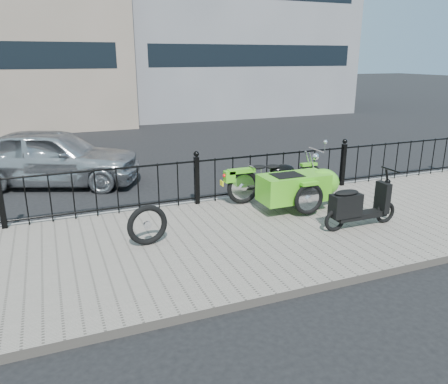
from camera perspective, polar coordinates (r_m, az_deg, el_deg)
name	(u,v)px	position (r m, az deg, el deg)	size (l,w,h in m)	color
ground	(221,232)	(7.71, -0.39, -5.23)	(120.00, 120.00, 0.00)	black
sidewalk	(232,239)	(7.26, 1.07, -6.19)	(30.00, 3.80, 0.12)	gray
curb	(195,204)	(8.95, -3.80, -1.60)	(30.00, 0.10, 0.12)	gray
iron_fence	(197,181)	(8.67, -3.58, 1.42)	(14.11, 0.11, 1.08)	black
motorcycle_sidecar	(298,184)	(8.54, 9.60, 1.02)	(2.28, 1.48, 0.98)	black
scooter	(357,206)	(7.78, 16.95, -1.82)	(1.47, 0.43, 0.99)	black
spare_tire	(147,225)	(6.90, -9.97, -4.28)	(0.65, 0.65, 0.09)	black
sedan_car	(53,157)	(11.09, -21.46, 4.29)	(1.62, 4.02, 1.37)	#ADAFB4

